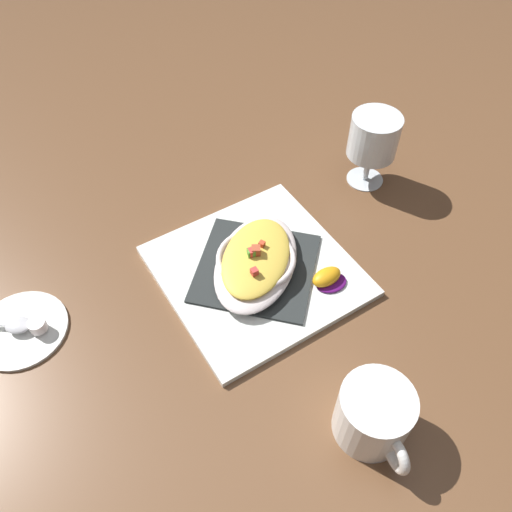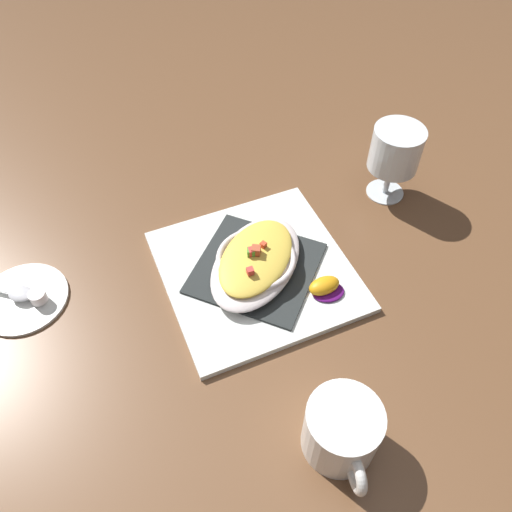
{
  "view_description": "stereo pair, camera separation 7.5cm",
  "coord_description": "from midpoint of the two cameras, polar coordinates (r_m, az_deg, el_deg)",
  "views": [
    {
      "loc": [
        0.19,
        0.44,
        0.62
      ],
      "look_at": [
        0.0,
        0.0,
        0.04
      ],
      "focal_mm": 35.91,
      "sensor_mm": 36.0,
      "label": 1
    },
    {
      "loc": [
        0.12,
        0.46,
        0.62
      ],
      "look_at": [
        0.0,
        0.0,
        0.04
      ],
      "focal_mm": 35.91,
      "sensor_mm": 36.0,
      "label": 2
    }
  ],
  "objects": [
    {
      "name": "ground_plane",
      "position": [
        0.78,
        -2.74,
        -2.05
      ],
      "size": [
        2.6,
        2.6,
        0.0
      ],
      "primitive_type": "plane",
      "color": "brown"
    },
    {
      "name": "square_plate",
      "position": [
        0.78,
        -2.76,
        -1.81
      ],
      "size": [
        0.31,
        0.31,
        0.01
      ],
      "primitive_type": "cube",
      "rotation": [
        0.0,
        0.0,
        0.14
      ],
      "color": "white",
      "rests_on": "ground_plane"
    },
    {
      "name": "folded_napkin",
      "position": [
        0.77,
        -2.78,
        -1.48
      ],
      "size": [
        0.24,
        0.24,
        0.0
      ],
      "primitive_type": "cube",
      "rotation": [
        0.0,
        0.0,
        0.93
      ],
      "color": "#292D2D",
      "rests_on": "square_plate"
    },
    {
      "name": "gratin_dish",
      "position": [
        0.76,
        -2.83,
        -0.62
      ],
      "size": [
        0.21,
        0.22,
        0.05
      ],
      "color": "silver",
      "rests_on": "folded_napkin"
    },
    {
      "name": "orange_garnish",
      "position": [
        0.75,
        5.2,
        -2.66
      ],
      "size": [
        0.05,
        0.04,
        0.02
      ],
      "color": "#591169",
      "rests_on": "square_plate"
    },
    {
      "name": "coffee_mug",
      "position": [
        0.64,
        9.53,
        -17.48
      ],
      "size": [
        0.09,
        0.12,
        0.08
      ],
      "color": "white",
      "rests_on": "ground_plane"
    },
    {
      "name": "stemmed_glass",
      "position": [
        0.88,
        10.53,
        12.51
      ],
      "size": [
        0.08,
        0.08,
        0.13
      ],
      "color": "white",
      "rests_on": "ground_plane"
    },
    {
      "name": "creamer_saucer",
      "position": [
        0.81,
        -27.24,
        -7.4
      ],
      "size": [
        0.13,
        0.13,
        0.01
      ],
      "primitive_type": "cylinder",
      "color": "white",
      "rests_on": "ground_plane"
    },
    {
      "name": "spoon",
      "position": [
        0.8,
        -27.75,
        -6.98
      ],
      "size": [
        0.09,
        0.06,
        0.01
      ],
      "color": "silver",
      "rests_on": "creamer_saucer"
    },
    {
      "name": "creamer_cup_0",
      "position": [
        0.78,
        -25.74,
        -7.18
      ],
      "size": [
        0.02,
        0.02,
        0.02
      ],
      "primitive_type": "cylinder",
      "color": "white",
      "rests_on": "creamer_saucer"
    }
  ]
}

